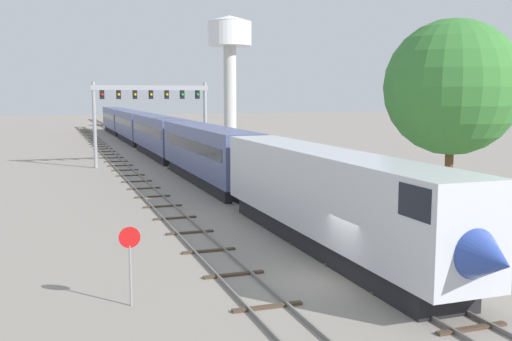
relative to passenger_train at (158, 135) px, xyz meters
name	(u,v)px	position (x,y,z in m)	size (l,w,h in m)	color
ground_plane	(331,281)	(-2.00, -50.46, -2.61)	(400.00, 400.00, 0.00)	gray
track_main	(146,149)	(0.00, 9.54, -2.54)	(2.60, 200.00, 0.16)	slate
track_near	(122,168)	(-5.50, -10.46, -2.54)	(2.60, 160.00, 0.16)	slate
passenger_train	(158,135)	(0.00, 0.00, 0.00)	(3.04, 113.35, 4.80)	silver
signal_gantry	(151,104)	(-2.25, -9.27, 3.82)	(12.10, 0.49, 8.71)	#999BA0
water_tower	(230,42)	(23.65, 47.82, 15.46)	(9.09, 9.09, 23.35)	beige
stop_sign	(130,255)	(-10.00, -50.62, -0.74)	(0.76, 0.08, 2.88)	gray
trackside_tree_left	(452,87)	(12.80, -38.29, 5.31)	(8.96, 8.96, 12.41)	brown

